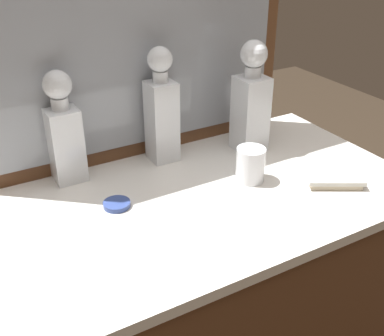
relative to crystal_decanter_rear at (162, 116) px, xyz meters
name	(u,v)px	position (x,y,z in m)	size (l,w,h in m)	color
dresser	(192,331)	(-0.03, -0.22, -0.57)	(1.12, 0.59, 0.90)	brown
dresser_mirror	(136,11)	(-0.03, 0.06, 0.26)	(0.88, 0.03, 0.78)	brown
crystal_decanter_rear	(162,116)	(0.00, 0.00, 0.00)	(0.07, 0.07, 0.31)	white
crystal_decanter_right	(65,137)	(-0.26, 0.02, -0.01)	(0.08, 0.08, 0.28)	white
crystal_decanter_front	(251,107)	(0.24, -0.06, 0.00)	(0.08, 0.08, 0.31)	white
crystal_tumbler_far_right	(251,166)	(0.14, -0.22, -0.09)	(0.07, 0.07, 0.09)	white
silver_brush_right	(335,182)	(0.30, -0.35, -0.11)	(0.15, 0.12, 0.02)	#B7A88C
porcelain_dish	(117,204)	(-0.20, -0.16, -0.12)	(0.06, 0.06, 0.01)	#33478C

